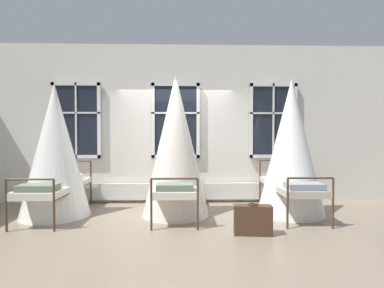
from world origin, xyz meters
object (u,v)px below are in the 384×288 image
at_px(cot_first, 55,152).
at_px(cot_third, 291,148).
at_px(suitcase_dark, 253,220).
at_px(cot_second, 176,147).

relative_size(cot_first, cot_third, 0.95).
bearing_deg(suitcase_dark, cot_second, 141.26).
bearing_deg(cot_first, suitcase_dark, -108.82).
xyz_separation_m(cot_second, suitcase_dark, (1.18, -1.17, -1.05)).
height_order(cot_first, cot_third, cot_third).
relative_size(cot_third, suitcase_dark, 4.42).
relative_size(cot_second, suitcase_dark, 4.54).
distance_m(cot_second, suitcase_dark, 1.97).
bearing_deg(cot_third, cot_second, 91.21).
distance_m(cot_first, suitcase_dark, 3.71).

